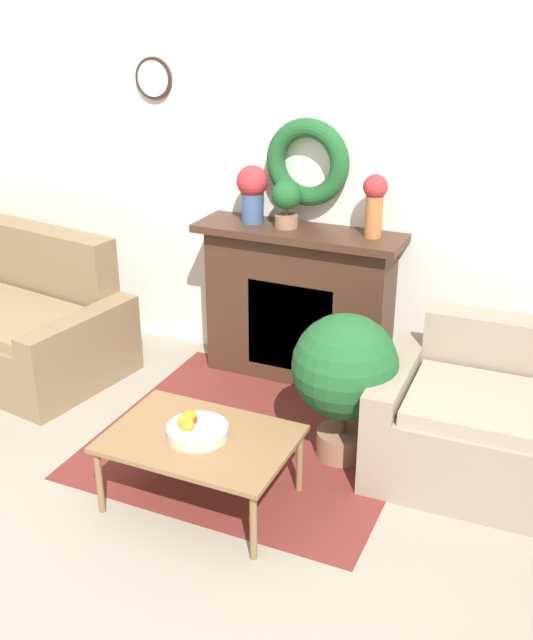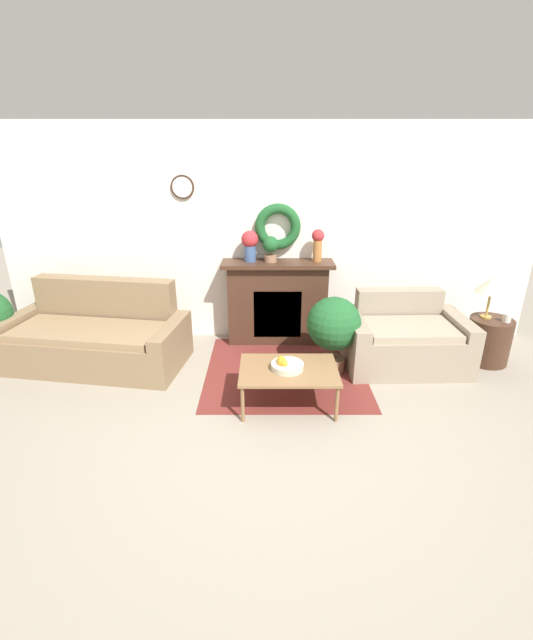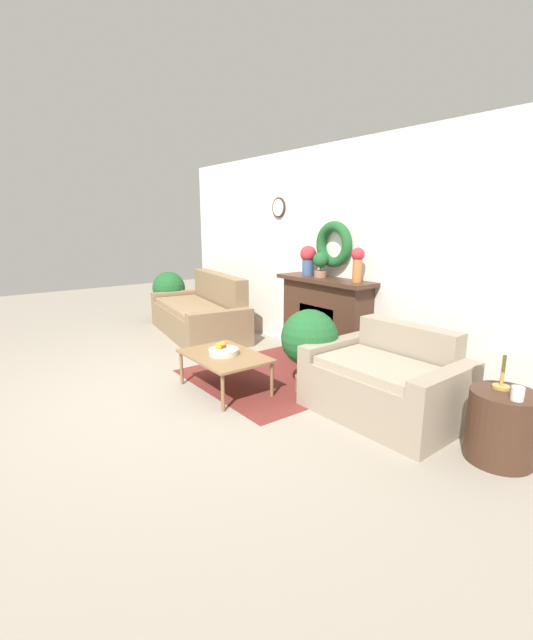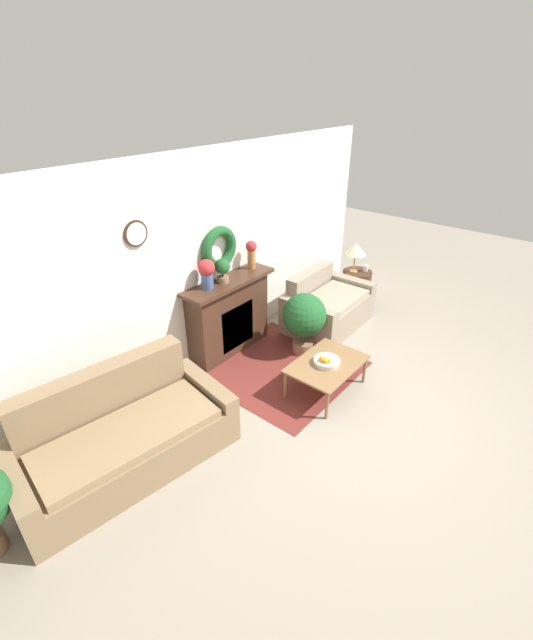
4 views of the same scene
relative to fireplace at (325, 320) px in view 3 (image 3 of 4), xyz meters
The scene contains 16 objects.
ground_plane 2.27m from the fireplace, 92.62° to the right, with size 16.00×16.00×0.00m, color gray.
floor_rug 1.01m from the fireplace, 84.93° to the right, with size 1.80×1.77×0.01m.
wall_back 0.84m from the fireplace, 115.90° to the left, with size 6.80×0.19×2.70m.
fireplace is the anchor object (origin of this frame).
couch_left 2.25m from the fireplace, 164.13° to the right, with size 2.20×1.27×0.95m.
loveseat_right 1.63m from the fireplace, 24.22° to the right, with size 1.39×0.95×0.82m.
coffee_table 1.55m from the fireplace, 87.19° to the right, with size 0.95×0.67×0.40m.
fruit_bowl 1.55m from the fireplace, 88.10° to the right, with size 0.32×0.32×0.12m.
side_table_by_loveseat 2.58m from the fireplace, 13.63° to the right, with size 0.49×0.49×0.54m.
table_lamp 2.53m from the fireplace, 12.87° to the right, with size 0.35×0.35×0.50m.
mug 2.69m from the fireplace, 14.85° to the right, with size 0.09×0.09×0.10m.
vase_on_mantel_left 0.83m from the fireplace, behind, with size 0.21×0.21×0.38m.
vase_on_mantel_right 0.91m from the fireplace, ahead, with size 0.15×0.15×0.40m.
potted_plant_on_mantel 0.72m from the fireplace, behind, with size 0.20×0.20×0.32m.
potted_plant_floor_by_couch 3.46m from the fireplace, behind, with size 0.58×0.58×0.87m.
potted_plant_floor_by_loveseat 1.03m from the fireplace, 53.60° to the right, with size 0.60×0.60×0.88m.
Camera 3 is at (3.87, -1.58, 1.78)m, focal length 24.00 mm.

